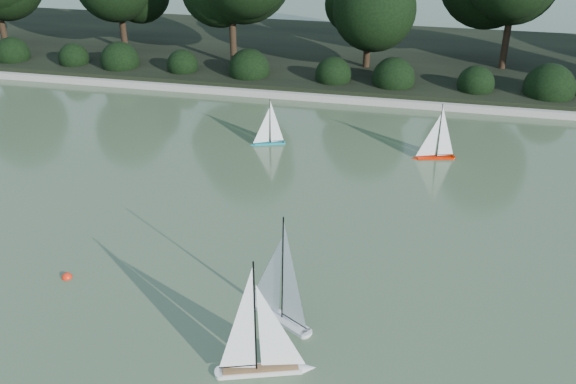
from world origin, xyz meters
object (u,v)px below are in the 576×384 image
(race_buoy, at_px, (67,278))
(sailboat_orange, at_px, (433,149))
(sailboat_white_a, at_px, (274,300))
(sailboat_teal, at_px, (266,137))
(sailboat_white_b, at_px, (268,355))

(race_buoy, bearing_deg, sailboat_orange, 46.12)
(sailboat_white_a, bearing_deg, race_buoy, 176.25)
(sailboat_teal, bearing_deg, sailboat_white_b, -76.06)
(sailboat_white_b, xyz_separation_m, sailboat_orange, (1.99, 7.20, -0.07))
(sailboat_white_b, relative_size, sailboat_orange, 1.35)
(sailboat_white_b, distance_m, sailboat_orange, 7.47)
(sailboat_white_a, bearing_deg, sailboat_white_b, -80.95)
(sailboat_teal, distance_m, race_buoy, 6.11)
(sailboat_teal, bearing_deg, sailboat_white_a, -75.16)
(sailboat_white_a, xyz_separation_m, sailboat_orange, (2.17, 6.07, -0.07))
(sailboat_white_b, bearing_deg, race_buoy, 159.45)
(sailboat_orange, height_order, race_buoy, sailboat_orange)
(sailboat_orange, distance_m, sailboat_teal, 3.77)
(sailboat_white_b, bearing_deg, sailboat_teal, 103.94)
(sailboat_white_b, height_order, sailboat_orange, sailboat_white_b)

